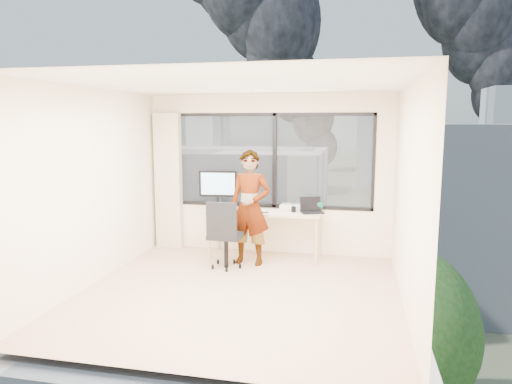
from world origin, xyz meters
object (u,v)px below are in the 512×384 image
(monitor, at_px, (218,189))
(handbag, at_px, (316,205))
(desk, at_px, (265,234))
(person, at_px, (250,208))
(chair, at_px, (226,233))
(laptop, at_px, (312,206))
(game_console, at_px, (291,207))

(monitor, relative_size, handbag, 2.70)
(desk, distance_m, person, 0.66)
(person, bearing_deg, chair, -131.66)
(laptop, xyz_separation_m, handbag, (0.04, 0.20, -0.02))
(game_console, height_order, handbag, handbag)
(chair, relative_size, game_console, 3.22)
(laptop, bearing_deg, game_console, 124.55)
(game_console, xyz_separation_m, handbag, (0.41, -0.05, 0.05))
(desk, relative_size, chair, 1.72)
(person, height_order, handbag, person)
(chair, bearing_deg, laptop, 30.62)
(handbag, bearing_deg, monitor, -174.71)
(desk, bearing_deg, handbag, 12.89)
(monitor, relative_size, laptop, 1.75)
(chair, xyz_separation_m, laptop, (1.21, 0.68, 0.34))
(chair, xyz_separation_m, person, (0.30, 0.28, 0.35))
(person, height_order, laptop, person)
(person, distance_m, laptop, 0.99)
(desk, distance_m, game_console, 0.61)
(game_console, relative_size, laptop, 0.91)
(monitor, relative_size, game_console, 1.93)
(game_console, distance_m, laptop, 0.45)
(monitor, distance_m, game_console, 1.23)
(person, distance_m, handbag, 1.12)
(person, bearing_deg, monitor, 147.67)
(monitor, bearing_deg, handbag, -2.29)
(monitor, bearing_deg, person, -43.47)
(desk, height_order, laptop, laptop)
(desk, height_order, chair, chair)
(desk, xyz_separation_m, handbag, (0.80, 0.18, 0.46))
(game_console, bearing_deg, chair, -129.72)
(chair, xyz_separation_m, game_console, (0.84, 0.93, 0.27))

